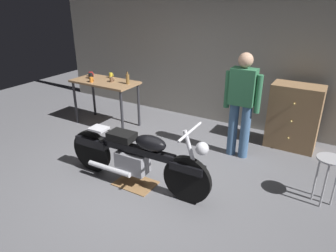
# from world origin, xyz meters

# --- Properties ---
(ground_plane) EXTENTS (12.00, 12.00, 0.00)m
(ground_plane) POSITION_xyz_m (0.00, 0.00, 0.00)
(ground_plane) COLOR slate
(back_wall) EXTENTS (8.00, 0.12, 3.10)m
(back_wall) POSITION_xyz_m (0.00, 2.80, 1.55)
(back_wall) COLOR gray
(back_wall) RESTS_ON ground_plane
(workbench) EXTENTS (1.30, 0.64, 0.90)m
(workbench) POSITION_xyz_m (-1.91, 1.45, 0.79)
(workbench) COLOR #99724C
(workbench) RESTS_ON ground_plane
(motorcycle) EXTENTS (2.19, 0.60, 1.00)m
(motorcycle) POSITION_xyz_m (-0.13, 0.01, 0.45)
(motorcycle) COLOR black
(motorcycle) RESTS_ON ground_plane
(person_standing) EXTENTS (0.57, 0.22, 1.67)m
(person_standing) POSITION_xyz_m (0.77, 1.54, 0.93)
(person_standing) COLOR #446791
(person_standing) RESTS_ON ground_plane
(shop_stool) EXTENTS (0.32, 0.32, 0.64)m
(shop_stool) POSITION_xyz_m (2.12, 0.89, 0.50)
(shop_stool) COLOR #B2B2B7
(shop_stool) RESTS_ON ground_plane
(wooden_dresser) EXTENTS (0.80, 0.47, 1.10)m
(wooden_dresser) POSITION_xyz_m (1.45, 2.30, 0.55)
(wooden_dresser) COLOR #99724C
(wooden_dresser) RESTS_ON ground_plane
(drip_tray) EXTENTS (0.56, 0.40, 0.01)m
(drip_tray) POSITION_xyz_m (-0.16, 0.01, 0.01)
(drip_tray) COLOR olive
(drip_tray) RESTS_ON ground_plane
(mug_orange_travel) EXTENTS (0.10, 0.07, 0.09)m
(mug_orange_travel) POSITION_xyz_m (-2.06, 1.26, 0.95)
(mug_orange_travel) COLOR orange
(mug_orange_travel) RESTS_ON workbench
(mug_brown_stoneware) EXTENTS (0.10, 0.07, 0.09)m
(mug_brown_stoneware) POSITION_xyz_m (-1.74, 1.46, 0.95)
(mug_brown_stoneware) COLOR brown
(mug_brown_stoneware) RESTS_ON workbench
(mug_yellow_tall) EXTENTS (0.10, 0.07, 0.10)m
(mug_yellow_tall) POSITION_xyz_m (-1.96, 1.70, 0.95)
(mug_yellow_tall) COLOR yellow
(mug_yellow_tall) RESTS_ON workbench
(mug_red_diner) EXTENTS (0.12, 0.09, 0.09)m
(mug_red_diner) POSITION_xyz_m (-2.37, 1.58, 0.94)
(mug_red_diner) COLOR red
(mug_red_diner) RESTS_ON workbench
(mug_black_matte) EXTENTS (0.12, 0.08, 0.11)m
(mug_black_matte) POSITION_xyz_m (-2.26, 1.45, 0.95)
(mug_black_matte) COLOR black
(mug_black_matte) RESTS_ON workbench
(bottle) EXTENTS (0.06, 0.06, 0.24)m
(bottle) POSITION_xyz_m (-1.39, 1.51, 1.00)
(bottle) COLOR olive
(bottle) RESTS_ON workbench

